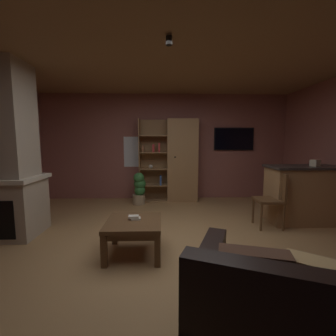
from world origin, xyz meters
The scene contains 16 objects.
floor centered at (0.00, 0.00, -0.01)m, with size 6.02×5.64×0.02m, color #A37A4C.
wall_back centered at (0.00, 2.85, 1.29)m, with size 6.14×0.06×2.58m, color #8E544C.
ceiling centered at (0.00, 0.00, 2.59)m, with size 6.02×5.64×0.02m, color #8E6B47.
window_pane_back centered at (-0.68, 2.82, 1.17)m, with size 0.69×0.01×0.74m, color white.
stone_fireplace centered at (-2.46, 0.56, 1.16)m, with size 1.03×0.81×2.58m.
bookshelf_cabinet centered at (0.31, 2.58, 0.97)m, with size 1.39×0.41×1.95m.
kitchen_bar_counter centered at (2.56, 0.97, 0.51)m, with size 1.55×0.63×1.01m.
tissue_box centered at (2.53, 0.91, 1.07)m, with size 0.12×0.12×0.11m, color #BFB299.
leather_couch centered at (0.90, -1.72, 0.31)m, with size 1.84×1.45×0.84m.
coffee_table centered at (-0.45, -0.10, 0.35)m, with size 0.69×0.69×0.44m.
table_book_0 centered at (-0.43, -0.05, 0.45)m, with size 0.12×0.10×0.02m, color beige.
table_book_1 centered at (-0.46, -0.05, 0.47)m, with size 0.13×0.09×0.03m, color beige.
dining_chair centered at (1.77, 0.77, 0.53)m, with size 0.43×0.43×0.92m.
potted_floor_plant centered at (-0.60, 2.27, 0.37)m, with size 0.31×0.29×0.73m.
wall_mounted_tv centered at (1.71, 2.79, 1.49)m, with size 0.98×0.06×0.55m.
track_light_spot_1 centered at (-0.01, -0.32, 2.51)m, with size 0.07×0.07×0.09m, color black.
Camera 1 is at (-0.10, -2.93, 1.44)m, focal length 24.66 mm.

